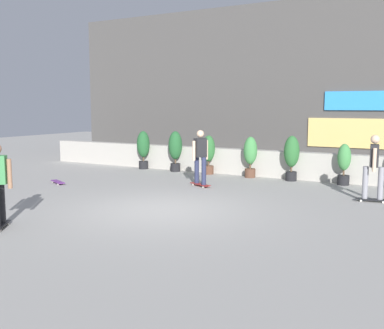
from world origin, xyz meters
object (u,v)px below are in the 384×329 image
(potted_plant_5, at_px, (344,162))
(skateboard_near_camera, at_px, (58,182))
(potted_plant_2, at_px, (209,152))
(potted_plant_4, at_px, (292,155))
(potted_plant_3, at_px, (250,154))
(skater_foreground, at_px, (200,155))
(potted_plant_1, at_px, (175,148))
(skater_by_wall_right, at_px, (374,165))
(potted_plant_0, at_px, (143,147))

(potted_plant_5, relative_size, skateboard_near_camera, 1.57)
(potted_plant_2, relative_size, potted_plant_5, 1.09)
(potted_plant_2, bearing_deg, potted_plant_4, 0.00)
(potted_plant_4, bearing_deg, potted_plant_3, 180.00)
(potted_plant_4, bearing_deg, skater_foreground, -131.77)
(potted_plant_1, xyz_separation_m, skater_foreground, (2.28, -2.34, 0.08))
(potted_plant_4, height_order, skateboard_near_camera, potted_plant_4)
(potted_plant_2, distance_m, potted_plant_5, 4.64)
(skater_by_wall_right, bearing_deg, potted_plant_0, 165.58)
(potted_plant_1, height_order, potted_plant_4, potted_plant_1)
(potted_plant_2, bearing_deg, potted_plant_1, -180.00)
(potted_plant_1, height_order, potted_plant_3, potted_plant_1)
(potted_plant_5, bearing_deg, potted_plant_1, -180.00)
(potted_plant_1, relative_size, skater_foreground, 0.88)
(potted_plant_1, xyz_separation_m, potted_plant_4, (4.37, 0.00, -0.02))
(potted_plant_0, relative_size, skater_by_wall_right, 0.86)
(skater_foreground, relative_size, skateboard_near_camera, 2.10)
(potted_plant_0, height_order, potted_plant_2, potted_plant_0)
(skater_by_wall_right, relative_size, skateboard_near_camera, 2.10)
(potted_plant_3, relative_size, potted_plant_5, 1.09)
(potted_plant_1, distance_m, skater_by_wall_right, 7.46)
(potted_plant_3, distance_m, skater_foreground, 2.44)
(potted_plant_4, relative_size, skater_by_wall_right, 0.86)
(potted_plant_3, relative_size, skater_by_wall_right, 0.82)
(potted_plant_4, bearing_deg, potted_plant_0, 180.00)
(potted_plant_2, height_order, skater_by_wall_right, skater_by_wall_right)
(skater_foreground, xyz_separation_m, skateboard_near_camera, (-4.11, -1.74, -0.88))
(potted_plant_1, distance_m, potted_plant_4, 4.37)
(potted_plant_3, bearing_deg, skater_foreground, -106.02)
(potted_plant_1, relative_size, potted_plant_4, 1.02)
(skateboard_near_camera, bearing_deg, skater_foreground, 22.96)
(potted_plant_4, bearing_deg, skateboard_near_camera, -146.64)
(potted_plant_0, height_order, skater_by_wall_right, skater_by_wall_right)
(potted_plant_0, bearing_deg, skateboard_near_camera, -95.48)
(skater_by_wall_right, bearing_deg, potted_plant_1, 162.83)
(potted_plant_2, distance_m, potted_plant_4, 3.00)
(potted_plant_4, xyz_separation_m, skateboard_near_camera, (-6.20, -4.08, -0.78))
(potted_plant_4, relative_size, potted_plant_5, 1.15)
(potted_plant_2, height_order, potted_plant_5, potted_plant_2)
(skateboard_near_camera, bearing_deg, potted_plant_2, 51.89)
(potted_plant_2, bearing_deg, skater_by_wall_right, -20.94)
(potted_plant_5, height_order, skater_foreground, skater_foreground)
(potted_plant_4, bearing_deg, potted_plant_1, -180.00)
(potted_plant_2, bearing_deg, potted_plant_5, 0.00)
(potted_plant_5, bearing_deg, skater_by_wall_right, -63.06)
(potted_plant_5, bearing_deg, potted_plant_4, 180.00)
(potted_plant_2, bearing_deg, skateboard_near_camera, -128.11)
(potted_plant_1, height_order, potted_plant_5, potted_plant_1)
(skater_by_wall_right, xyz_separation_m, skateboard_near_camera, (-8.96, -1.88, -0.88))
(potted_plant_0, relative_size, potted_plant_5, 1.15)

